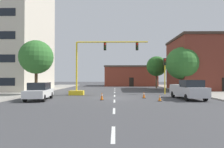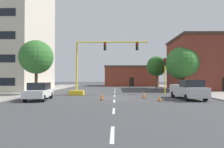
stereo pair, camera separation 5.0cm
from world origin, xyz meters
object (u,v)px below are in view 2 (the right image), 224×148
object	(u,v)px
tree_right_mid	(182,63)
traffic_cone_roadside_c	(160,98)
tree_left_near	(36,57)
traffic_cone_roadside_a	(144,95)
tree_right_far	(157,66)
pickup_truck_silver	(188,90)
traffic_signal_gantry	(87,77)
traffic_light_pole_right	(165,68)
sedan_white_near_left	(39,91)
traffic_cone_roadside_b	(102,96)

from	to	relation	value
tree_right_mid	traffic_cone_roadside_c	xyz separation A→B (m)	(-6.43, -12.85, -4.17)
tree_left_near	traffic_cone_roadside_a	size ratio (longest dim) A/B	9.35
tree_left_near	traffic_cone_roadside_c	xyz separation A→B (m)	(13.84, -5.32, -4.41)
tree_right_far	pickup_truck_silver	distance (m)	21.89
traffic_signal_gantry	pickup_truck_silver	world-z (taller)	traffic_signal_gantry
traffic_light_pole_right	traffic_cone_roadside_a	bearing A→B (deg)	-124.97
tree_right_mid	tree_left_near	xyz separation A→B (m)	(-20.27, -7.53, 0.24)
sedan_white_near_left	pickup_truck_silver	bearing A→B (deg)	4.20
traffic_cone_roadside_c	traffic_signal_gantry	bearing A→B (deg)	140.33
tree_right_far	sedan_white_near_left	xyz separation A→B (m)	(-16.22, -22.66, -3.70)
traffic_cone_roadside_c	pickup_truck_silver	bearing A→B (deg)	29.04
tree_left_near	sedan_white_near_left	size ratio (longest dim) A/B	1.45
traffic_signal_gantry	traffic_cone_roadside_b	distance (m)	6.34
tree_right_far	traffic_light_pole_right	bearing A→B (deg)	-97.66
tree_right_mid	pickup_truck_silver	xyz separation A→B (m)	(-3.11, -11.01, -3.50)
traffic_signal_gantry	traffic_light_pole_right	world-z (taller)	traffic_signal_gantry
sedan_white_near_left	traffic_cone_roadside_b	world-z (taller)	sedan_white_near_left
traffic_cone_roadside_c	traffic_light_pole_right	bearing A→B (deg)	72.72
traffic_signal_gantry	pickup_truck_silver	size ratio (longest dim) A/B	1.80
traffic_light_pole_right	traffic_cone_roadside_a	size ratio (longest dim) A/B	6.62
pickup_truck_silver	traffic_signal_gantry	bearing A→B (deg)	157.42
traffic_light_pole_right	tree_right_far	xyz separation A→B (m)	(2.10, 15.62, 1.06)
tree_right_far	traffic_cone_roadside_a	bearing A→B (deg)	-105.20
traffic_light_pole_right	traffic_cone_roadside_c	bearing A→B (deg)	-107.28
traffic_cone_roadside_b	traffic_light_pole_right	bearing A→B (deg)	41.09
traffic_signal_gantry	pickup_truck_silver	bearing A→B (deg)	-22.58
tree_right_far	tree_left_near	xyz separation A→B (m)	(-18.36, -18.07, 0.12)
pickup_truck_silver	sedan_white_near_left	size ratio (longest dim) A/B	1.18
traffic_cone_roadside_b	tree_right_mid	bearing A→B (deg)	45.12
traffic_light_pole_right	tree_right_far	bearing A→B (deg)	82.34
tree_right_far	tree_left_near	size ratio (longest dim) A/B	0.99
traffic_signal_gantry	traffic_cone_roadside_c	xyz separation A→B (m)	(7.79, -6.46, -1.99)
sedan_white_near_left	traffic_cone_roadside_c	world-z (taller)	sedan_white_near_left
pickup_truck_silver	traffic_cone_roadside_a	world-z (taller)	pickup_truck_silver
traffic_light_pole_right	tree_right_far	world-z (taller)	tree_right_far
traffic_light_pole_right	pickup_truck_silver	bearing A→B (deg)	-81.37
tree_left_near	traffic_cone_roadside_c	world-z (taller)	tree_left_near
traffic_cone_roadside_c	tree_left_near	bearing A→B (deg)	158.96
traffic_signal_gantry	sedan_white_near_left	world-z (taller)	traffic_signal_gantry
pickup_truck_silver	traffic_cone_roadside_a	size ratio (longest dim) A/B	7.61
tree_right_mid	tree_right_far	xyz separation A→B (m)	(-1.91, 10.55, 0.12)
traffic_signal_gantry	tree_right_mid	size ratio (longest dim) A/B	1.41
traffic_cone_roadside_c	traffic_cone_roadside_b	bearing A→B (deg)	171.18
pickup_truck_silver	tree_right_mid	bearing A→B (deg)	74.22
tree_right_far	sedan_white_near_left	size ratio (longest dim) A/B	1.44
traffic_signal_gantry	tree_left_near	distance (m)	6.61
tree_right_far	traffic_cone_roadside_b	xyz separation A→B (m)	(-10.04, -22.54, -4.20)
traffic_light_pole_right	traffic_cone_roadside_b	world-z (taller)	traffic_light_pole_right
traffic_light_pole_right	traffic_cone_roadside_c	size ratio (longest dim) A/B	7.75
tree_right_mid	traffic_cone_roadside_b	size ratio (longest dim) A/B	9.01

